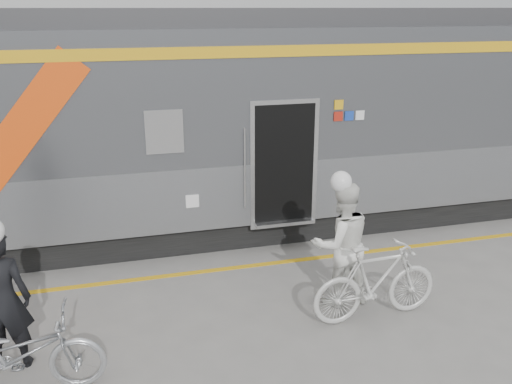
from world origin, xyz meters
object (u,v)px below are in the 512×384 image
object	(u,v)px
woman	(341,244)
bicycle_left	(19,354)
bicycle_right	(376,282)
man	(2,300)

from	to	relation	value
woman	bicycle_left	bearing A→B (deg)	10.16
woman	bicycle_right	xyz separation A→B (m)	(0.30, -0.55, -0.36)
woman	man	bearing A→B (deg)	2.63
bicycle_left	woman	world-z (taller)	woman
bicycle_left	woman	size ratio (longest dim) A/B	1.01
man	woman	world-z (taller)	woman
bicycle_left	man	bearing A→B (deg)	24.83
man	woman	bearing A→B (deg)	-170.16
man	woman	xyz separation A→B (m)	(4.42, 0.39, 0.03)
woman	bicycle_right	size ratio (longest dim) A/B	0.99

